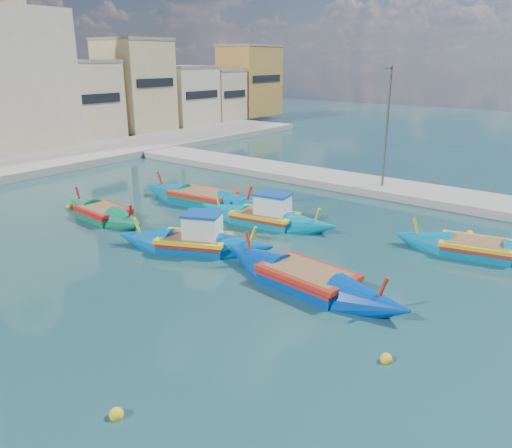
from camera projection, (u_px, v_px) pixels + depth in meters
ground at (327, 331)px, 16.20m from camera, size 160.00×160.00×0.00m
east_quay at (480, 203)px, 29.62m from camera, size 4.00×70.00×0.50m
quay_street_lamp at (387, 127)px, 31.39m from camera, size 1.18×0.16×8.00m
luzzu_turquoise_cabin at (265, 218)px, 26.59m from camera, size 3.05×8.54×2.69m
luzzu_blue_cabin at (195, 243)px, 22.96m from camera, size 4.99×7.91×2.77m
luzzu_cyan_mid at (203, 199)px, 30.26m from camera, size 3.16×9.65×2.80m
luzzu_green at (104, 215)px, 27.44m from camera, size 2.50×7.53×2.33m
luzzu_blue_south at (307, 281)px, 19.25m from camera, size 3.04×9.18×2.60m
luzzu_cyan_south at (476, 250)px, 22.41m from camera, size 3.38×7.76×2.34m
mooring_buoys at (213, 277)px, 20.03m from camera, size 20.21×21.71×0.36m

